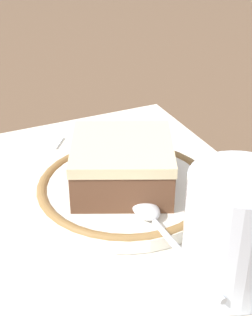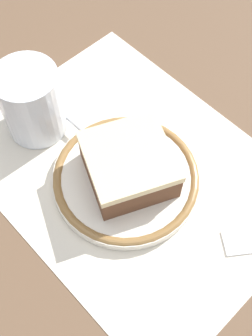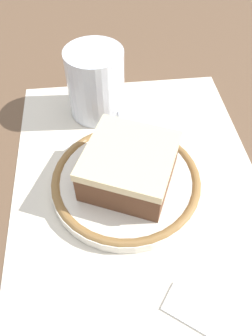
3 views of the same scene
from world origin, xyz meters
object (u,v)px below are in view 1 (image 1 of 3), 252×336
object	(u,v)px
cup	(234,238)
napkin	(81,307)
spoon	(156,222)
sugar_packet	(41,139)
cake_slice	(122,165)
plate	(126,189)

from	to	relation	value
cup	napkin	distance (m)	0.13
spoon	sugar_packet	distance (m)	0.23
spoon	sugar_packet	bearing A→B (deg)	10.41
cake_slice	plate	bearing A→B (deg)	-102.77
plate	cup	size ratio (longest dim) A/B	1.87
cake_slice	spoon	world-z (taller)	cake_slice
napkin	sugar_packet	bearing A→B (deg)	-10.04
plate	cup	distance (m)	0.15
plate	sugar_packet	xyz separation A→B (m)	(0.15, 0.05, -0.01)
cup	sugar_packet	bearing A→B (deg)	13.59
spoon	sugar_packet	xyz separation A→B (m)	(0.23, 0.04, -0.02)
napkin	sugar_packet	xyz separation A→B (m)	(0.28, -0.05, 0.00)
plate	cake_slice	world-z (taller)	cake_slice
cake_slice	sugar_packet	xyz separation A→B (m)	(0.15, 0.04, -0.03)
cup	napkin	bearing A→B (deg)	80.36
spoon	napkin	xyz separation A→B (m)	(-0.05, 0.09, -0.02)
cake_slice	spoon	xyz separation A→B (m)	(-0.07, 0.00, -0.02)
plate	spoon	distance (m)	0.07
napkin	cup	bearing A→B (deg)	-99.64
cake_slice	spoon	distance (m)	0.08
sugar_packet	napkin	bearing A→B (deg)	169.96
cup	sugar_packet	xyz separation A→B (m)	(0.30, 0.07, -0.04)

